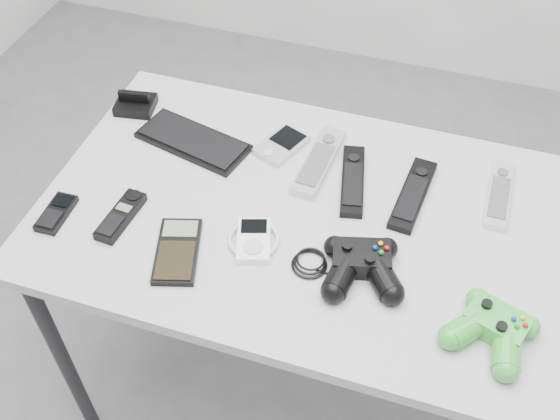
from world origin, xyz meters
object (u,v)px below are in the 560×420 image
(pda_keyboard, at_px, (193,141))
(mobile_phone, at_px, (56,213))
(desk, at_px, (298,231))
(cordless_handset, at_px, (121,216))
(mp3_player, at_px, (254,240))
(controller_black, at_px, (362,264))
(remote_black_b, at_px, (413,194))
(remote_black_a, at_px, (353,180))
(remote_silver_b, at_px, (499,194))
(controller_green, at_px, (493,328))
(pda, at_px, (281,145))
(calculator, at_px, (177,251))
(remote_silver_a, at_px, (319,161))

(pda_keyboard, xyz_separation_m, mobile_phone, (-0.18, -0.30, 0.00))
(desk, height_order, cordless_handset, cordless_handset)
(mp3_player, bearing_deg, controller_black, -19.52)
(remote_black_b, bearing_deg, remote_black_a, -175.12)
(mp3_player, distance_m, controller_black, 0.22)
(remote_silver_b, distance_m, mp3_player, 0.54)
(mobile_phone, bearing_deg, controller_green, -2.86)
(pda_keyboard, distance_m, remote_silver_b, 0.69)
(remote_black_b, bearing_deg, pda, 174.08)
(remote_black_b, relative_size, controller_black, 0.81)
(calculator, xyz_separation_m, mp3_player, (0.13, 0.07, 0.00))
(remote_silver_a, height_order, remote_black_b, remote_silver_a)
(remote_black_b, distance_m, mp3_player, 0.36)
(remote_black_b, xyz_separation_m, controller_black, (-0.06, -0.23, 0.02))
(remote_black_a, height_order, calculator, remote_black_a)
(pda, bearing_deg, remote_black_b, 10.57)
(pda, height_order, remote_silver_a, remote_silver_a)
(pda_keyboard, height_order, remote_black_a, remote_black_a)
(mobile_phone, xyz_separation_m, cordless_handset, (0.13, 0.03, 0.00))
(pda, xyz_separation_m, cordless_handset, (-0.25, -0.31, 0.00))
(pda_keyboard, relative_size, remote_silver_b, 1.30)
(remote_silver_a, bearing_deg, desk, -86.41)
(remote_black_b, bearing_deg, desk, -147.26)
(cordless_handset, bearing_deg, mp3_player, 9.61)
(cordless_handset, distance_m, controller_black, 0.51)
(pda, relative_size, mobile_phone, 1.13)
(remote_silver_a, relative_size, cordless_handset, 1.59)
(calculator, distance_m, controller_black, 0.36)
(remote_silver_a, bearing_deg, mp3_player, -99.62)
(desk, relative_size, controller_black, 4.07)
(remote_silver_b, bearing_deg, pda_keyboard, -175.78)
(cordless_handset, relative_size, controller_green, 0.88)
(pda_keyboard, bearing_deg, remote_silver_b, 16.91)
(mp3_player, xyz_separation_m, controller_green, (0.47, -0.07, 0.02))
(remote_silver_a, relative_size, calculator, 1.36)
(desk, relative_size, cordless_handset, 7.73)
(pda_keyboard, xyz_separation_m, remote_black_b, (0.52, -0.02, 0.00))
(remote_silver_a, distance_m, remote_silver_b, 0.39)
(remote_black_b, bearing_deg, mobile_phone, -152.55)
(remote_silver_a, relative_size, mobile_phone, 2.10)
(desk, height_order, pda_keyboard, pda_keyboard)
(cordless_handset, height_order, controller_green, controller_green)
(pda_keyboard, height_order, remote_silver_a, remote_silver_a)
(remote_black_b, distance_m, remote_silver_b, 0.18)
(desk, bearing_deg, pda_keyboard, 156.48)
(remote_black_b, xyz_separation_m, calculator, (-0.42, -0.30, -0.00))
(remote_silver_a, xyz_separation_m, remote_black_a, (0.09, -0.03, -0.00))
(cordless_handset, bearing_deg, desk, 26.05)
(pda, relative_size, mp3_player, 1.09)
(pda_keyboard, xyz_separation_m, pda, (0.20, 0.05, 0.00))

